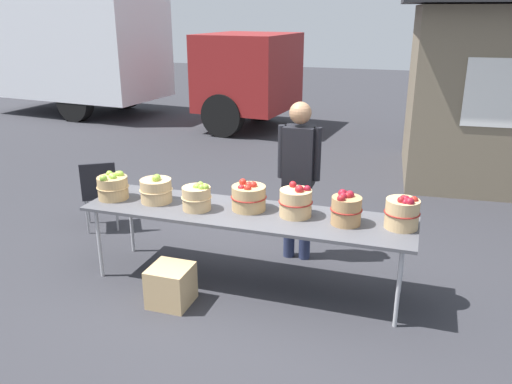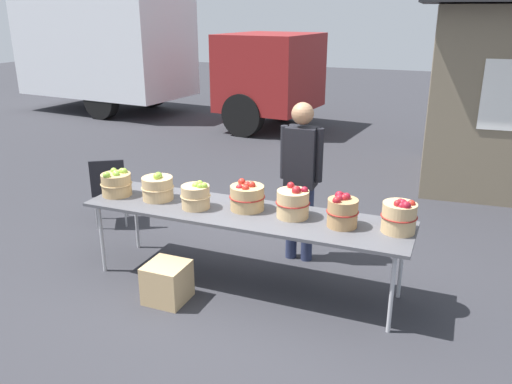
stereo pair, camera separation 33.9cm
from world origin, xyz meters
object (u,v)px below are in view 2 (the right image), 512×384
Objects in this scene: folding_chair at (109,186)px; apple_basket_green_1 at (158,187)px; market_table at (244,215)px; apple_basket_red_0 at (247,197)px; apple_basket_red_3 at (399,216)px; box_truck at (140,54)px; apple_basket_green_0 at (116,183)px; vendor_adult at (301,170)px; apple_basket_green_2 at (196,196)px; apple_basket_red_2 at (342,211)px; produce_crate at (167,282)px; apple_basket_red_1 at (293,203)px.

apple_basket_green_1 is at bearing 115.00° from folding_chair.
apple_basket_red_0 reaches higher than market_table.
apple_basket_red_3 is at bearing 1.82° from apple_basket_green_1.
market_table is at bearing 127.77° from folding_chair.
market_table is at bearing -44.77° from box_truck.
apple_basket_green_0 is 0.04× the size of box_truck.
apple_basket_green_2 is at bearing 43.92° from vendor_adult.
apple_basket_red_0 is at bearing 17.56° from apple_basket_green_2.
apple_basket_red_2 is at bearing 133.64° from folding_chair.
apple_basket_green_2 reaches higher than produce_crate.
apple_basket_green_0 is at bearing 23.14° from vendor_adult.
apple_basket_green_1 is at bearing 6.18° from apple_basket_green_0.
apple_basket_green_2 is 0.04× the size of box_truck.
apple_basket_green_1 is 1.45m from vendor_adult.
apple_basket_red_2 reaches higher than folding_chair.
apple_basket_green_0 is 1.03× the size of apple_basket_red_3.
folding_chair is (-2.43, 0.01, -0.48)m from vendor_adult.
apple_basket_green_2 is at bearing -172.04° from apple_basket_red_1.
folding_chair is (-0.72, 0.78, -0.36)m from apple_basket_green_0.
apple_basket_red_3 is at bearing -38.37° from box_truck.
apple_basket_red_1 is 1.02× the size of apple_basket_red_3.
apple_basket_red_2 is at bearing 128.99° from vendor_adult.
produce_crate is at bearing -134.14° from market_table.
apple_basket_red_2 is at bearing -173.01° from apple_basket_red_3.
apple_basket_red_2 is 0.18× the size of vendor_adult.
apple_basket_green_1 is at bearing -179.51° from apple_basket_red_2.
apple_basket_green_1 is 1.04× the size of apple_basket_red_1.
apple_basket_red_1 reaches higher than market_table.
apple_basket_red_0 is at bearing 49.64° from produce_crate.
apple_basket_green_0 is at bearing 178.83° from apple_basket_green_2.
apple_basket_green_0 is 1.10× the size of apple_basket_green_2.
apple_basket_green_2 is 0.85× the size of apple_basket_red_0.
apple_basket_red_3 is (0.47, 0.06, 0.00)m from apple_basket_red_2.
folding_chair reaches higher than produce_crate.
vendor_adult reaches higher than produce_crate.
produce_crate is (1.57, -1.28, -0.33)m from folding_chair.
apple_basket_red_0 is at bearing 179.78° from apple_basket_red_3.
apple_basket_green_2 is 0.49m from apple_basket_red_0.
apple_basket_red_0 is 0.92m from apple_basket_red_2.
apple_basket_red_3 is (2.32, 0.07, 0.02)m from apple_basket_green_1.
apple_basket_red_1 is (0.46, 0.06, 0.17)m from market_table.
box_truck is at bearing 127.08° from apple_basket_green_2.
apple_basket_green_1 is 1.43m from folding_chair.
apple_basket_red_3 is 10.07m from box_truck.
apple_basket_green_0 is (-1.38, -0.05, 0.16)m from market_table.
apple_basket_red_0 is 0.73m from vendor_adult.
vendor_adult reaches higher than market_table.
apple_basket_red_2 reaches higher than produce_crate.
apple_basket_green_1 reaches higher than market_table.
vendor_adult is 2.47m from folding_chair.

